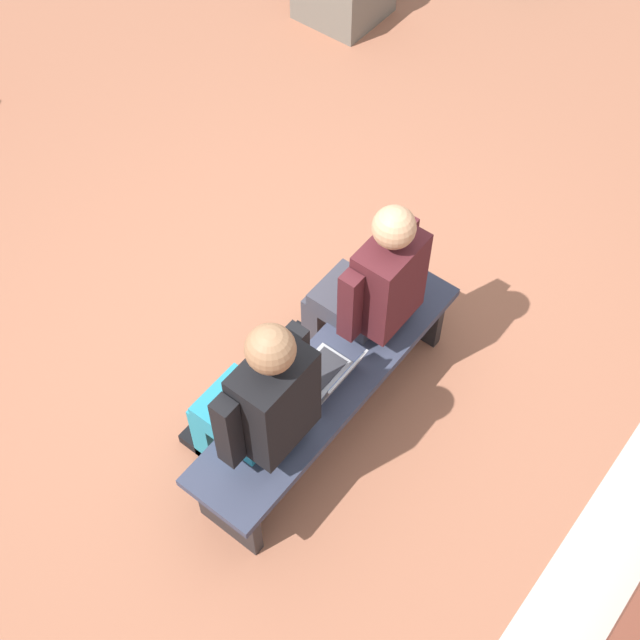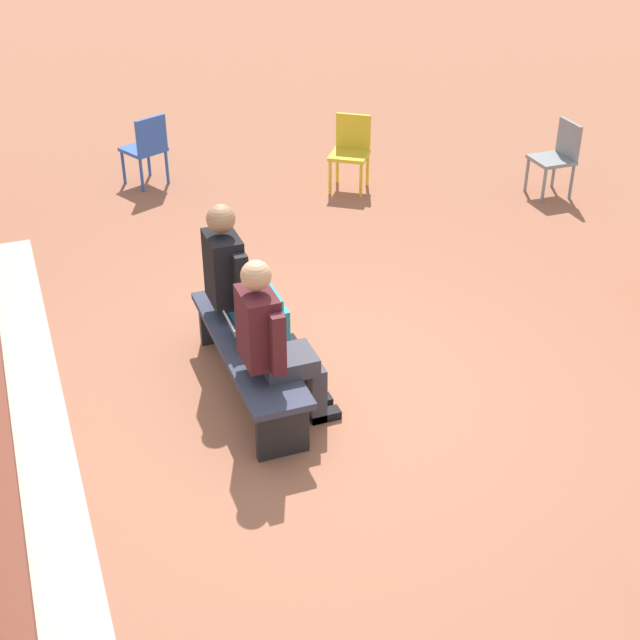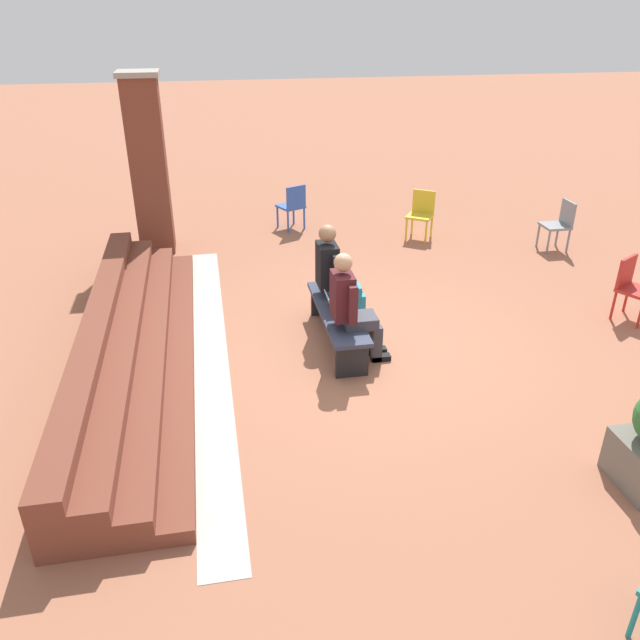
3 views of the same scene
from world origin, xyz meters
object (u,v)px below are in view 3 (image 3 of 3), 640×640
Objects in this scene: bench at (337,317)px; laptop at (336,306)px; person_student at (351,305)px; plastic_chair_near_bench_left at (560,222)px; person_adult at (336,274)px; plastic_chair_far_left at (293,204)px; plastic_chair_foreground at (421,212)px; plastic_chair_far_right at (632,285)px.

laptop is at bearing 37.39° from bench.
bench is at bearing 8.87° from person_student.
laptop is 0.38× the size of plastic_chair_near_bench_left.
plastic_chair_far_left is (3.97, -0.03, -0.25)m from person_adult.
plastic_chair_foreground is at bearing 64.65° from plastic_chair_near_bench_left.
plastic_chair_far_right is at bearing -139.17° from plastic_chair_far_left.
plastic_chair_far_right is at bearing -154.88° from plastic_chair_foreground.
plastic_chair_foreground is 3.95m from plastic_chair_far_right.
plastic_chair_foreground is at bearing -32.99° from laptop.
plastic_chair_foreground is (3.97, -2.21, -0.24)m from person_student.
person_student reaches higher than plastic_chair_foreground.
plastic_chair_far_right is at bearing -90.80° from laptop.
plastic_chair_near_bench_left is 4.68m from plastic_chair_far_left.
plastic_chair_far_left is at bearing -0.40° from person_student.
plastic_chair_far_right is at bearing -84.21° from person_student.
bench is 4.21m from plastic_chair_foreground.
person_student is at bearing 179.86° from person_adult.
bench is at bearing 171.22° from person_adult.
laptop is (0.45, 0.08, -0.22)m from person_student.
person_adult is (0.89, -0.00, 0.02)m from person_student.
plastic_chair_far_left reaches higher than bench.
plastic_chair_foreground and plastic_chair_far_right have the same top height.
person_adult reaches higher than bench.
bench is at bearing 89.42° from plastic_chair_far_right.
person_student is 4.21× the size of laptop.
person_student is 1.61× the size of plastic_chair_near_bench_left.
person_adult reaches higher than laptop.
person_student is at bearing 95.79° from plastic_chair_far_right.
plastic_chair_far_right is (-0.06, -3.97, -0.02)m from laptop.
bench is at bearing 178.69° from plastic_chair_far_left.
bench is 0.57m from person_student.
plastic_chair_foreground is 2.35m from plastic_chair_far_left.
laptop is 0.38× the size of plastic_chair_far_right.
plastic_chair_far_right is at bearing 170.51° from plastic_chair_near_bench_left.
plastic_chair_near_bench_left is 1.00× the size of plastic_chair_far_left.
person_student is 1.61× the size of plastic_chair_far_left.
plastic_chair_far_right is at bearing -90.58° from bench.
plastic_chair_near_bench_left is (2.09, -4.32, -0.25)m from person_adult.
plastic_chair_far_right is at bearing -97.23° from person_adult.
plastic_chair_far_left is at bearing 68.00° from plastic_chair_foreground.
bench is 1.30× the size of person_adult.
plastic_chair_far_left is (4.42, -0.10, 0.13)m from bench.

